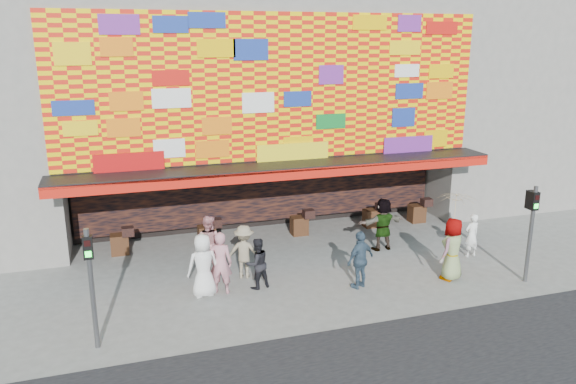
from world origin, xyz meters
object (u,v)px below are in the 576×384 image
(ped_c, at_px, (257,263))
(ped_e, at_px, (360,260))
(signal_right, at_px, (532,223))
(ped_a, at_px, (203,265))
(ped_b, at_px, (221,263))
(ped_d, at_px, (244,252))
(signal_left, at_px, (91,275))
(parasol, at_px, (456,210))
(ped_i, at_px, (208,243))
(ped_f, at_px, (383,224))
(ped_g, at_px, (452,249))
(ped_h, at_px, (472,235))

(ped_c, relative_size, ped_e, 0.88)
(signal_right, xyz_separation_m, ped_a, (-9.49, 2.00, -0.93))
(ped_b, xyz_separation_m, ped_d, (0.90, 0.86, -0.09))
(signal_left, height_order, ped_e, signal_left)
(parasol, bearing_deg, ped_a, 171.18)
(parasol, bearing_deg, signal_right, -22.35)
(ped_b, bearing_deg, ped_i, -66.71)
(ped_a, xyz_separation_m, ped_i, (0.46, 1.79, -0.02))
(ped_b, height_order, ped_i, ped_b)
(signal_left, bearing_deg, ped_b, 30.97)
(signal_right, xyz_separation_m, ped_c, (-7.90, 2.05, -1.09))
(ped_f, bearing_deg, signal_right, 125.40)
(ped_f, height_order, ped_g, ped_g)
(ped_f, bearing_deg, ped_b, 13.21)
(ped_c, bearing_deg, ped_b, -15.30)
(ped_e, bearing_deg, ped_h, 170.28)
(ped_f, xyz_separation_m, ped_i, (-6.09, 0.04, -0.02))
(ped_g, relative_size, ped_h, 1.30)
(ped_a, height_order, ped_g, ped_g)
(ped_d, height_order, parasol, parasol)
(ped_c, bearing_deg, ped_f, -175.99)
(ped_a, bearing_deg, ped_g, 165.51)
(ped_g, distance_m, parasol, 1.25)
(ped_g, bearing_deg, ped_h, -167.71)
(ped_b, height_order, ped_f, same)
(ped_c, bearing_deg, signal_left, 9.45)
(ped_d, distance_m, ped_h, 7.74)
(ped_f, bearing_deg, ped_h, 147.06)
(signal_right, height_order, ped_g, signal_right)
(ped_d, xyz_separation_m, ped_g, (6.01, -2.06, 0.13))
(ped_d, bearing_deg, parasol, -177.63)
(ped_d, xyz_separation_m, ped_f, (5.15, 0.84, 0.09))
(ped_e, relative_size, ped_i, 0.97)
(signal_right, relative_size, ped_g, 1.54)
(ped_b, xyz_separation_m, ped_i, (-0.05, 1.74, -0.02))
(ped_a, distance_m, ped_c, 1.60)
(ped_b, distance_m, ped_d, 1.25)
(signal_left, relative_size, parasol, 1.50)
(ped_b, bearing_deg, ped_g, -168.07)
(ped_h, bearing_deg, ped_b, -5.50)
(ped_b, relative_size, ped_d, 1.11)
(signal_left, distance_m, ped_h, 12.29)
(ped_a, distance_m, ped_h, 9.12)
(signal_right, height_order, ped_d, signal_right)
(signal_right, relative_size, ped_e, 1.71)
(ped_a, xyz_separation_m, ped_b, (0.51, 0.05, -0.00))
(ped_d, height_order, ped_e, ped_e)
(signal_right, distance_m, ped_e, 5.22)
(ped_h, bearing_deg, parasol, 32.70)
(ped_b, relative_size, parasol, 0.93)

